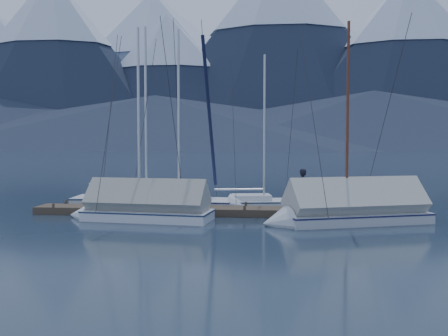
{
  "coord_description": "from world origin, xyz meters",
  "views": [
    {
      "loc": [
        1.98,
        -20.02,
        3.36
      ],
      "look_at": [
        0.0,
        2.0,
        2.2
      ],
      "focal_mm": 38.0,
      "sensor_mm": 36.0,
      "label": 1
    }
  ],
  "objects_px": {
    "sailboat_open_mid": "(189,205)",
    "person": "(304,189)",
    "sailboat_covered_near": "(343,212)",
    "sailboat_covered_far": "(137,210)",
    "sailboat_open_left": "(157,202)",
    "sailboat_open_right": "(273,205)"
  },
  "relations": [
    {
      "from": "sailboat_covered_far",
      "to": "person",
      "type": "distance_m",
      "value": 7.64
    },
    {
      "from": "sailboat_open_right",
      "to": "sailboat_covered_far",
      "type": "bearing_deg",
      "value": -144.05
    },
    {
      "from": "sailboat_open_left",
      "to": "person",
      "type": "bearing_deg",
      "value": -20.59
    },
    {
      "from": "sailboat_open_mid",
      "to": "sailboat_covered_near",
      "type": "bearing_deg",
      "value": -28.69
    },
    {
      "from": "sailboat_covered_near",
      "to": "sailboat_covered_far",
      "type": "height_order",
      "value": "sailboat_covered_near"
    },
    {
      "from": "sailboat_open_left",
      "to": "sailboat_covered_far",
      "type": "relative_size",
      "value": 1.14
    },
    {
      "from": "sailboat_open_left",
      "to": "sailboat_covered_far",
      "type": "distance_m",
      "value": 4.65
    },
    {
      "from": "sailboat_open_right",
      "to": "sailboat_open_mid",
      "type": "bearing_deg",
      "value": -172.82
    },
    {
      "from": "sailboat_open_left",
      "to": "person",
      "type": "relative_size",
      "value": 5.68
    },
    {
      "from": "sailboat_open_right",
      "to": "person",
      "type": "bearing_deg",
      "value": -61.75
    },
    {
      "from": "sailboat_open_left",
      "to": "sailboat_covered_near",
      "type": "height_order",
      "value": "sailboat_open_left"
    },
    {
      "from": "sailboat_open_left",
      "to": "person",
      "type": "height_order",
      "value": "sailboat_open_left"
    },
    {
      "from": "sailboat_open_right",
      "to": "person",
      "type": "distance_m",
      "value": 3.11
    },
    {
      "from": "sailboat_open_mid",
      "to": "person",
      "type": "distance_m",
      "value": 6.13
    },
    {
      "from": "sailboat_open_left",
      "to": "sailboat_covered_far",
      "type": "height_order",
      "value": "sailboat_open_left"
    },
    {
      "from": "sailboat_open_mid",
      "to": "sailboat_open_right",
      "type": "bearing_deg",
      "value": 7.18
    },
    {
      "from": "sailboat_open_right",
      "to": "sailboat_covered_near",
      "type": "height_order",
      "value": "sailboat_covered_near"
    },
    {
      "from": "sailboat_open_mid",
      "to": "sailboat_covered_near",
      "type": "distance_m",
      "value": 8.2
    },
    {
      "from": "sailboat_open_mid",
      "to": "sailboat_covered_near",
      "type": "relative_size",
      "value": 1.08
    },
    {
      "from": "sailboat_covered_near",
      "to": "sailboat_open_right",
      "type": "bearing_deg",
      "value": 122.71
    },
    {
      "from": "sailboat_covered_near",
      "to": "sailboat_covered_far",
      "type": "xyz_separation_m",
      "value": [
        -8.88,
        0.12,
        -0.02
      ]
    },
    {
      "from": "sailboat_covered_near",
      "to": "person",
      "type": "xyz_separation_m",
      "value": [
        -1.5,
        1.91,
        0.8
      ]
    }
  ]
}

